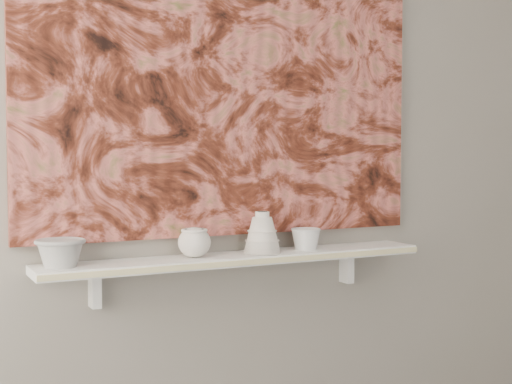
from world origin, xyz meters
TOP-DOWN VIEW (x-y plane):
  - wall_back at (0.00, 1.60)m, footprint 3.60×0.00m
  - shelf at (0.00, 1.51)m, footprint 1.40×0.18m
  - shelf_stripe at (0.00, 1.41)m, footprint 1.40×0.01m
  - bracket_left at (-0.49, 1.57)m, footprint 0.03×0.06m
  - bracket_right at (0.49, 1.57)m, footprint 0.03×0.06m
  - painting at (0.00, 1.59)m, footprint 1.50×0.02m
  - house_motif at (0.45, 1.57)m, footprint 0.09×0.00m
  - bowl_grey at (-0.61, 1.51)m, footprint 0.20×0.20m
  - cup_cream at (-0.17, 1.51)m, footprint 0.11×0.11m
  - bell_vessel at (0.09, 1.51)m, footprint 0.14×0.14m
  - bowl_white at (0.27, 1.51)m, footprint 0.13×0.13m

SIDE VIEW (x-z plane):
  - bracket_left at x=-0.49m, z-range 0.78..0.90m
  - bracket_right at x=0.49m, z-range 0.78..0.90m
  - shelf at x=0.00m, z-range 0.90..0.93m
  - shelf_stripe at x=0.00m, z-range 0.91..0.92m
  - bowl_white at x=0.27m, z-range 0.93..1.01m
  - bowl_grey at x=-0.61m, z-range 0.93..1.02m
  - cup_cream at x=-0.17m, z-range 0.93..1.03m
  - bell_vessel at x=0.09m, z-range 0.93..1.08m
  - house_motif at x=0.45m, z-range 1.19..1.27m
  - wall_back at x=0.00m, z-range -0.45..3.15m
  - painting at x=0.00m, z-range 0.99..2.09m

